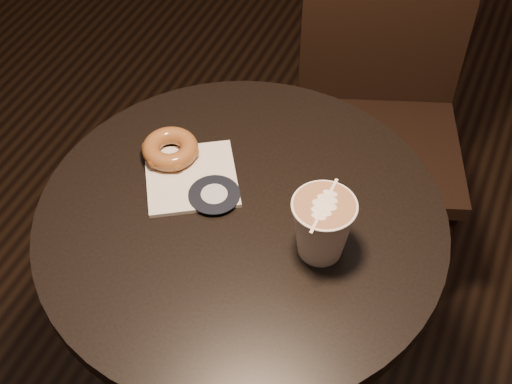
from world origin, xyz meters
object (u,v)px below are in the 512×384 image
Objects in this scene: pastry_bag at (191,177)px; latte_cup at (322,228)px; cafe_table at (242,282)px; doughnut at (170,149)px; chair at (381,90)px.

pastry_bag is 0.27m from latte_cup.
cafe_table is 0.29m from doughnut.
latte_cup is (0.07, -0.64, 0.25)m from chair.
doughnut is (-0.25, -0.56, 0.22)m from chair.
pastry_bag is at bearing 160.32° from cafe_table.
doughnut is at bearing -134.49° from chair.
pastry_bag reaches higher than cafe_table.
cafe_table is at bearing 174.32° from latte_cup.
chair reaches higher than cafe_table.
doughnut is 0.89× the size of latte_cup.
cafe_table is 0.64m from chair.
latte_cup is (0.32, -0.09, 0.03)m from doughnut.
chair is at bearing 82.65° from cafe_table.
doughnut is (-0.17, 0.07, 0.22)m from cafe_table.
cafe_table is 7.40× the size of doughnut.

